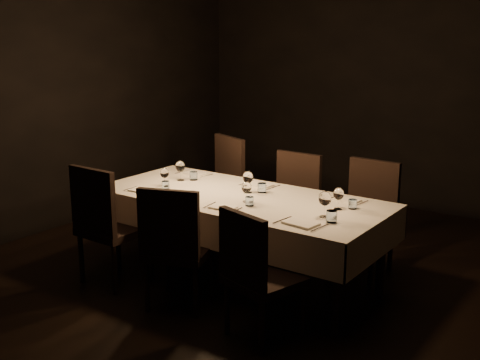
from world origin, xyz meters
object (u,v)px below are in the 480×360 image
Objects in this scene: chair_near_center at (175,243)px; chair_near_right at (255,270)px; chair_near_left at (106,221)px; chair_far_left at (219,183)px; dining_table at (240,204)px; chair_far_center at (292,201)px; chair_far_right at (367,212)px.

chair_near_center is 0.78m from chair_near_right.
chair_near_left is 1.05× the size of chair_near_center.
chair_far_left is at bearing -30.73° from chair_near_right.
chair_near_left is (-0.86, -0.73, -0.12)m from dining_table.
chair_far_center is 0.74m from chair_far_right.
chair_far_left is at bearing 135.68° from dining_table.
chair_near_center is 1.82m from chair_far_right.
chair_far_center is at bearing 86.23° from dining_table.
chair_far_center is at bearing -51.98° from chair_near_right.
chair_far_left is (-0.01, 1.59, 0.00)m from chair_near_left.
chair_near_right is 0.96× the size of chair_far_center.
chair_near_right reaches higher than dining_table.
chair_near_right is 0.91× the size of chair_far_left.
chair_near_center is 1.01× the size of chair_far_center.
chair_far_center is (0.05, 0.78, -0.14)m from dining_table.
chair_far_right is at bearing -135.21° from chair_near_left.
chair_far_center is at bearing -119.92° from chair_near_left.
chair_far_left is 1.05× the size of chair_far_right.
chair_far_center is (0.93, -0.07, -0.03)m from chair_far_left.
chair_near_center is at bearing -95.74° from dining_table.
chair_far_left is at bearing -83.50° from chair_near_center.
chair_near_left reaches higher than chair_far_center.
dining_table is 2.40× the size of chair_far_left.
chair_far_center is (0.91, 1.51, -0.03)m from chair_near_left.
dining_table is at bearing -24.10° from chair_far_left.
chair_far_left is (-1.58, 1.66, 0.04)m from chair_near_right.
chair_far_right is at bearing -77.36° from chair_near_right.
chair_near_left reaches higher than chair_near_center.
dining_table is 0.77m from chair_near_center.
dining_table is 2.54× the size of chair_far_center.
dining_table is 2.63× the size of chair_near_right.
chair_far_right is (1.66, 1.58, -0.02)m from chair_near_left.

